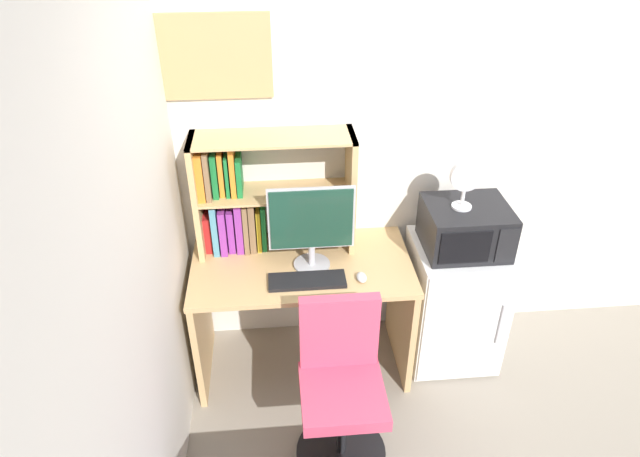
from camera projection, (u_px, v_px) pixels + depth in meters
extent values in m
cube|color=silver|center=(525.00, 142.00, 3.25)|extent=(6.40, 0.04, 2.60)
cube|color=silver|center=(104.00, 378.00, 1.74)|extent=(0.04, 4.40, 2.60)
cube|color=tan|center=(302.00, 266.00, 3.15)|extent=(1.23, 0.67, 0.03)
cube|color=tan|center=(202.00, 324.00, 3.31)|extent=(0.04, 0.60, 0.74)
cube|color=tan|center=(401.00, 312.00, 3.40)|extent=(0.04, 0.60, 0.74)
cube|color=tan|center=(197.00, 197.00, 3.08)|extent=(0.03, 0.27, 0.69)
cube|color=tan|center=(350.00, 191.00, 3.14)|extent=(0.03, 0.27, 0.69)
cube|color=tan|center=(272.00, 138.00, 2.93)|extent=(0.88, 0.27, 0.01)
cube|color=tan|center=(275.00, 193.00, 3.11)|extent=(0.82, 0.27, 0.01)
cube|color=#B21E1E|center=(209.00, 229.00, 3.23)|extent=(0.04, 0.18, 0.23)
cube|color=teal|center=(216.00, 224.00, 3.20)|extent=(0.03, 0.22, 0.31)
cube|color=purple|center=(224.00, 226.00, 3.21)|extent=(0.04, 0.22, 0.28)
cube|color=purple|center=(231.00, 226.00, 3.23)|extent=(0.04, 0.19, 0.26)
cube|color=purple|center=(239.00, 222.00, 3.21)|extent=(0.04, 0.20, 0.32)
cube|color=brown|center=(246.00, 223.00, 3.21)|extent=(0.03, 0.22, 0.31)
cube|color=brown|center=(252.00, 222.00, 3.22)|extent=(0.03, 0.21, 0.31)
cube|color=gold|center=(259.00, 225.00, 3.24)|extent=(0.02, 0.19, 0.26)
cube|color=#197233|center=(264.00, 223.00, 3.24)|extent=(0.03, 0.19, 0.28)
cube|color=orange|center=(201.00, 172.00, 3.01)|extent=(0.04, 0.22, 0.27)
cube|color=brown|center=(208.00, 171.00, 3.01)|extent=(0.03, 0.22, 0.28)
cube|color=#197233|center=(215.00, 172.00, 3.03)|extent=(0.03, 0.19, 0.25)
cube|color=orange|center=(221.00, 170.00, 3.04)|extent=(0.03, 0.16, 0.25)
cube|color=#197233|center=(227.00, 173.00, 3.05)|extent=(0.02, 0.18, 0.23)
cube|color=orange|center=(233.00, 168.00, 3.03)|extent=(0.03, 0.19, 0.29)
cube|color=#197233|center=(239.00, 173.00, 3.05)|extent=(0.03, 0.18, 0.21)
cylinder|color=#B7B7BC|center=(312.00, 264.00, 3.12)|extent=(0.20, 0.20, 0.02)
cylinder|color=#B7B7BC|center=(312.00, 255.00, 3.08)|extent=(0.04, 0.04, 0.12)
cube|color=#B7B7BC|center=(311.00, 218.00, 2.96)|extent=(0.46, 0.01, 0.37)
cube|color=#193D2D|center=(311.00, 219.00, 2.96)|extent=(0.44, 0.02, 0.35)
cube|color=black|center=(307.00, 281.00, 2.99)|extent=(0.41, 0.15, 0.02)
ellipsoid|color=silver|center=(362.00, 277.00, 3.01)|extent=(0.05, 0.09, 0.03)
cube|color=white|center=(453.00, 301.00, 3.43)|extent=(0.53, 0.51, 0.81)
cube|color=white|center=(466.00, 330.00, 3.22)|extent=(0.51, 0.01, 0.78)
cylinder|color=#B2B2B7|center=(500.00, 324.00, 3.20)|extent=(0.01, 0.01, 0.28)
cube|color=black|center=(465.00, 227.00, 3.15)|extent=(0.46, 0.39, 0.27)
cube|color=black|center=(465.00, 248.00, 2.97)|extent=(0.28, 0.01, 0.20)
cube|color=black|center=(507.00, 246.00, 2.99)|extent=(0.11, 0.01, 0.21)
cylinder|color=silver|center=(461.00, 206.00, 3.07)|extent=(0.11, 0.11, 0.01)
cylinder|color=silver|center=(463.00, 197.00, 3.04)|extent=(0.02, 0.02, 0.10)
cylinder|color=silver|center=(467.00, 175.00, 2.95)|extent=(0.18, 0.03, 0.18)
cylinder|color=black|center=(341.00, 452.00, 2.98)|extent=(0.47, 0.47, 0.04)
cylinder|color=black|center=(342.00, 426.00, 2.86)|extent=(0.04, 0.04, 0.43)
cube|color=#D84766|center=(343.00, 395.00, 2.74)|extent=(0.41, 0.41, 0.07)
cube|color=#D84766|center=(339.00, 331.00, 2.76)|extent=(0.39, 0.06, 0.42)
cube|color=tan|center=(214.00, 57.00, 2.80)|extent=(0.58, 0.02, 0.43)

